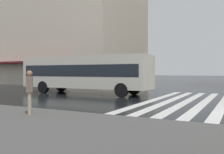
% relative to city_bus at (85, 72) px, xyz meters
% --- Properties ---
extents(zebra_crossing, '(13.00, 7.50, 0.01)m').
position_rel_city_bus_xyz_m(zebra_crossing, '(-1.50, -9.88, -1.76)').
color(zebra_crossing, silver).
rests_on(zebra_crossing, ground_plane).
extents(haussmann_block_mid, '(16.04, 25.48, 19.93)m').
position_rel_city_bus_xyz_m(haussmann_block_mid, '(14.41, 15.04, 7.99)').
color(haussmann_block_mid, beige).
rests_on(haussmann_block_mid, ground_plane).
extents(city_bus, '(2.60, 11.00, 3.00)m').
position_rel_city_bus_xyz_m(city_bus, '(0.00, 0.00, 0.00)').
color(city_bus, beige).
rests_on(city_bus, ground_plane).
extents(pedestrian_by_billboard, '(0.46, 0.45, 1.68)m').
position_rel_city_bus_xyz_m(pedestrian_by_billboard, '(-9.93, -4.12, -0.62)').
color(pedestrian_by_billboard, '#6B5B4C').
rests_on(pedestrian_by_billboard, sidewalk_pavement).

